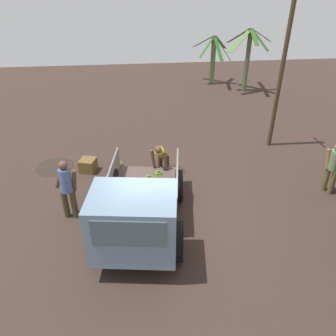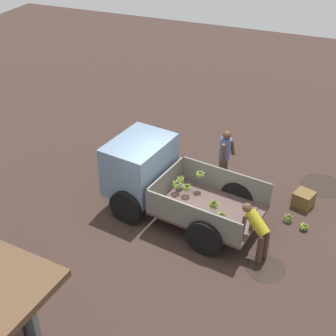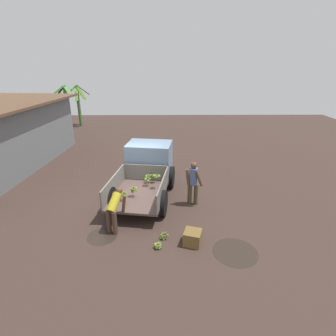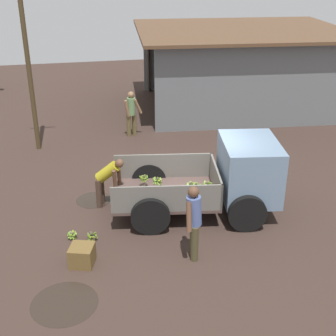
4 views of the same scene
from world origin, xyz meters
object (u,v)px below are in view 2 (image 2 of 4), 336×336
(wooden_crate_0, at_px, (304,199))
(banana_bunch_on_ground_1, at_px, (288,218))
(person_worker_loading, at_px, (257,229))
(person_foreground_visitor, at_px, (225,155))
(banana_bunch_on_ground_0, at_px, (304,227))
(cargo_truck, at_px, (154,175))

(wooden_crate_0, bearing_deg, banana_bunch_on_ground_1, 73.87)
(person_worker_loading, xyz_separation_m, wooden_crate_0, (-0.78, -2.43, -0.58))
(wooden_crate_0, bearing_deg, person_foreground_visitor, -5.65)
(banana_bunch_on_ground_0, distance_m, wooden_crate_0, 1.06)
(person_foreground_visitor, xyz_separation_m, banana_bunch_on_ground_1, (-2.14, 1.09, -0.84))
(banana_bunch_on_ground_0, xyz_separation_m, wooden_crate_0, (0.20, -1.03, 0.11))
(cargo_truck, height_order, banana_bunch_on_ground_0, cargo_truck)
(banana_bunch_on_ground_0, bearing_deg, person_foreground_visitor, -26.15)
(cargo_truck, bearing_deg, banana_bunch_on_ground_1, -160.30)
(cargo_truck, bearing_deg, wooden_crate_0, -149.23)
(person_foreground_visitor, relative_size, banana_bunch_on_ground_0, 7.21)
(wooden_crate_0, bearing_deg, banana_bunch_on_ground_0, 100.92)
(cargo_truck, distance_m, banana_bunch_on_ground_1, 3.73)
(banana_bunch_on_ground_1, bearing_deg, wooden_crate_0, -106.13)
(banana_bunch_on_ground_0, bearing_deg, banana_bunch_on_ground_1, -21.84)
(banana_bunch_on_ground_1, bearing_deg, banana_bunch_on_ground_0, 158.16)
(person_foreground_visitor, bearing_deg, wooden_crate_0, 3.01)
(banana_bunch_on_ground_0, bearing_deg, person_worker_loading, 54.91)
(person_foreground_visitor, bearing_deg, person_worker_loading, -50.33)
(person_worker_loading, height_order, banana_bunch_on_ground_0, person_worker_loading)
(cargo_truck, relative_size, wooden_crate_0, 8.71)
(person_foreground_visitor, height_order, person_worker_loading, person_foreground_visitor)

